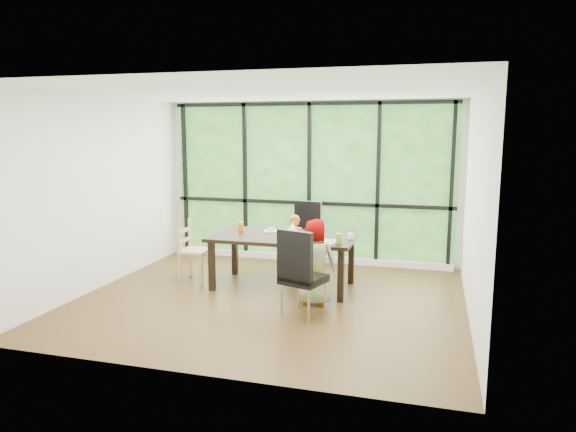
{
  "coord_description": "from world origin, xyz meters",
  "views": [
    {
      "loc": [
        2.03,
        -6.35,
        2.22
      ],
      "look_at": [
        0.11,
        0.49,
        1.05
      ],
      "focal_mm": 32.54,
      "sensor_mm": 36.0,
      "label": 1
    }
  ],
  "objects_px": {
    "chair_window_leather": "(303,236)",
    "orange_cup": "(241,226)",
    "green_cup": "(339,238)",
    "chair_interior_leather": "(304,273)",
    "plate_far": "(271,231)",
    "white_mug": "(350,236)",
    "tissue_box": "(293,234)",
    "child_older": "(315,262)",
    "child_toddler": "(295,245)",
    "plate_near": "(318,241)",
    "chair_end_beech": "(195,251)",
    "dining_table": "(283,261)"
  },
  "relations": [
    {
      "from": "child_older",
      "to": "white_mug",
      "type": "xyz_separation_m",
      "value": [
        0.35,
        0.64,
        0.23
      ]
    },
    {
      "from": "green_cup",
      "to": "chair_window_leather",
      "type": "bearing_deg",
      "value": 120.94
    },
    {
      "from": "child_older",
      "to": "plate_far",
      "type": "height_order",
      "value": "child_older"
    },
    {
      "from": "plate_near",
      "to": "white_mug",
      "type": "height_order",
      "value": "white_mug"
    },
    {
      "from": "child_toddler",
      "to": "tissue_box",
      "type": "height_order",
      "value": "child_toddler"
    },
    {
      "from": "chair_end_beech",
      "to": "child_older",
      "type": "bearing_deg",
      "value": -107.25
    },
    {
      "from": "chair_interior_leather",
      "to": "tissue_box",
      "type": "distance_m",
      "value": 1.02
    },
    {
      "from": "chair_window_leather",
      "to": "orange_cup",
      "type": "xyz_separation_m",
      "value": [
        -0.74,
        -0.88,
        0.27
      ]
    },
    {
      "from": "child_toddler",
      "to": "tissue_box",
      "type": "relative_size",
      "value": 7.05
    },
    {
      "from": "child_older",
      "to": "plate_far",
      "type": "distance_m",
      "value": 1.22
    },
    {
      "from": "chair_end_beech",
      "to": "white_mug",
      "type": "distance_m",
      "value": 2.33
    },
    {
      "from": "tissue_box",
      "to": "orange_cup",
      "type": "bearing_deg",
      "value": 158.45
    },
    {
      "from": "child_toddler",
      "to": "green_cup",
      "type": "height_order",
      "value": "child_toddler"
    },
    {
      "from": "child_toddler",
      "to": "child_older",
      "type": "relative_size",
      "value": 0.85
    },
    {
      "from": "white_mug",
      "to": "tissue_box",
      "type": "distance_m",
      "value": 0.79
    },
    {
      "from": "green_cup",
      "to": "chair_interior_leather",
      "type": "bearing_deg",
      "value": -109.88
    },
    {
      "from": "chair_window_leather",
      "to": "plate_far",
      "type": "relative_size",
      "value": 4.65
    },
    {
      "from": "child_older",
      "to": "chair_window_leather",
      "type": "bearing_deg",
      "value": -74.91
    },
    {
      "from": "orange_cup",
      "to": "white_mug",
      "type": "xyz_separation_m",
      "value": [
        1.66,
        -0.15,
        -0.02
      ]
    },
    {
      "from": "plate_near",
      "to": "tissue_box",
      "type": "xyz_separation_m",
      "value": [
        -0.37,
        0.08,
        0.05
      ]
    },
    {
      "from": "orange_cup",
      "to": "white_mug",
      "type": "distance_m",
      "value": 1.66
    },
    {
      "from": "child_toddler",
      "to": "tissue_box",
      "type": "distance_m",
      "value": 0.89
    },
    {
      "from": "plate_near",
      "to": "white_mug",
      "type": "distance_m",
      "value": 0.48
    },
    {
      "from": "child_toddler",
      "to": "orange_cup",
      "type": "relative_size",
      "value": 7.64
    },
    {
      "from": "chair_interior_leather",
      "to": "white_mug",
      "type": "relative_size",
      "value": 13.9
    },
    {
      "from": "child_toddler",
      "to": "orange_cup",
      "type": "height_order",
      "value": "child_toddler"
    },
    {
      "from": "tissue_box",
      "to": "green_cup",
      "type": "bearing_deg",
      "value": -11.41
    },
    {
      "from": "chair_interior_leather",
      "to": "orange_cup",
      "type": "relative_size",
      "value": 8.75
    },
    {
      "from": "plate_near",
      "to": "dining_table",
      "type": "bearing_deg",
      "value": 156.83
    },
    {
      "from": "chair_interior_leather",
      "to": "child_older",
      "type": "height_order",
      "value": "child_older"
    },
    {
      "from": "plate_far",
      "to": "chair_interior_leather",
      "type": "bearing_deg",
      "value": -58.22
    },
    {
      "from": "dining_table",
      "to": "tissue_box",
      "type": "relative_size",
      "value": 15.08
    },
    {
      "from": "dining_table",
      "to": "chair_window_leather",
      "type": "relative_size",
      "value": 1.87
    },
    {
      "from": "dining_table",
      "to": "white_mug",
      "type": "height_order",
      "value": "white_mug"
    },
    {
      "from": "chair_window_leather",
      "to": "orange_cup",
      "type": "distance_m",
      "value": 1.18
    },
    {
      "from": "dining_table",
      "to": "orange_cup",
      "type": "bearing_deg",
      "value": 165.07
    },
    {
      "from": "chair_window_leather",
      "to": "child_older",
      "type": "bearing_deg",
      "value": -63.21
    },
    {
      "from": "plate_near",
      "to": "chair_end_beech",
      "type": "bearing_deg",
      "value": 173.65
    },
    {
      "from": "chair_interior_leather",
      "to": "green_cup",
      "type": "xyz_separation_m",
      "value": [
        0.28,
        0.78,
        0.28
      ]
    },
    {
      "from": "child_older",
      "to": "plate_near",
      "type": "height_order",
      "value": "child_older"
    },
    {
      "from": "white_mug",
      "to": "tissue_box",
      "type": "xyz_separation_m",
      "value": [
        -0.76,
        -0.2,
        0.02
      ]
    },
    {
      "from": "green_cup",
      "to": "white_mug",
      "type": "xyz_separation_m",
      "value": [
        0.1,
        0.34,
        -0.03
      ]
    },
    {
      "from": "chair_end_beech",
      "to": "plate_near",
      "type": "height_order",
      "value": "chair_end_beech"
    },
    {
      "from": "plate_near",
      "to": "tissue_box",
      "type": "relative_size",
      "value": 1.62
    },
    {
      "from": "dining_table",
      "to": "chair_end_beech",
      "type": "xyz_separation_m",
      "value": [
        -1.35,
        -0.03,
        0.08
      ]
    },
    {
      "from": "chair_interior_leather",
      "to": "white_mug",
      "type": "height_order",
      "value": "chair_interior_leather"
    },
    {
      "from": "child_toddler",
      "to": "green_cup",
      "type": "relative_size",
      "value": 7.14
    },
    {
      "from": "plate_far",
      "to": "white_mug",
      "type": "xyz_separation_m",
      "value": [
        1.2,
        -0.21,
        0.03
      ]
    },
    {
      "from": "chair_interior_leather",
      "to": "white_mug",
      "type": "xyz_separation_m",
      "value": [
        0.38,
        1.11,
        0.25
      ]
    },
    {
      "from": "tissue_box",
      "to": "chair_interior_leather",
      "type": "bearing_deg",
      "value": -67.2
    }
  ]
}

